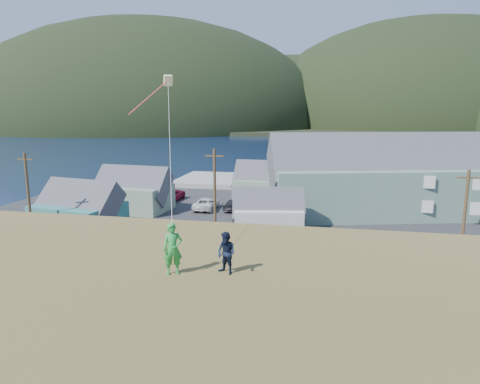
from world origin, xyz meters
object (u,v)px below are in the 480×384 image
(shed_palegreen_near, at_px, (132,191))
(kite_flyer_navy, at_px, (226,253))
(shed_white, at_px, (268,213))
(shed_palegreen_far, at_px, (272,184))
(kite_flyer_green, at_px, (173,249))
(wharf, at_px, (252,181))
(lodge, at_px, (411,177))
(shed_teal, at_px, (79,210))

(shed_palegreen_near, relative_size, kite_flyer_navy, 6.82)
(shed_white, bearing_deg, shed_palegreen_far, 84.86)
(shed_palegreen_near, height_order, shed_palegreen_far, shed_palegreen_far)
(kite_flyer_green, distance_m, kite_flyer_navy, 1.85)
(wharf, distance_m, kite_flyer_navy, 60.38)
(lodge, xyz_separation_m, kite_flyer_green, (-15.60, -41.45, 3.42))
(shed_white, xyz_separation_m, kite_flyer_navy, (2.28, -29.13, 5.68))
(shed_palegreen_far, relative_size, kite_flyer_navy, 7.22)
(wharf, bearing_deg, shed_teal, -110.74)
(wharf, height_order, shed_teal, shed_teal)
(lodge, relative_size, kite_flyer_green, 19.74)
(wharf, xyz_separation_m, shed_teal, (-12.75, -33.67, 2.11))
(shed_palegreen_near, bearing_deg, kite_flyer_navy, -54.01)
(lodge, xyz_separation_m, shed_teal, (-35.56, -15.48, -2.14))
(wharf, height_order, kite_flyer_green, kite_flyer_green)
(lodge, xyz_separation_m, shed_white, (-16.08, -11.92, -2.43))
(shed_teal, height_order, kite_flyer_green, kite_flyer_green)
(lodge, relative_size, shed_palegreen_far, 3.35)
(lodge, height_order, kite_flyer_navy, lodge)
(shed_palegreen_near, bearing_deg, wharf, 69.56)
(wharf, bearing_deg, shed_palegreen_near, -116.64)
(lodge, relative_size, shed_teal, 3.73)
(wharf, xyz_separation_m, shed_white, (6.73, -30.10, 1.82))
(lodge, bearing_deg, kite_flyer_navy, -123.19)
(shed_palegreen_far, relative_size, kite_flyer_green, 5.90)
(shed_teal, xyz_separation_m, shed_palegreen_near, (1.11, 10.48, 0.07))
(kite_flyer_navy, bearing_deg, kite_flyer_green, -139.50)
(wharf, relative_size, kite_flyer_green, 14.25)
(lodge, bearing_deg, kite_flyer_green, -125.23)
(wharf, relative_size, shed_white, 3.20)
(shed_white, xyz_separation_m, shed_palegreen_far, (-1.46, 15.41, 0.45))
(kite_flyer_navy, bearing_deg, shed_palegreen_far, 122.76)
(wharf, bearing_deg, kite_flyer_green, -83.11)
(shed_palegreen_near, xyz_separation_m, shed_white, (18.36, -6.92, -0.36))
(shed_teal, xyz_separation_m, kite_flyer_navy, (21.75, -25.57, 5.39))
(shed_teal, bearing_deg, shed_palegreen_near, 95.04)
(shed_palegreen_near, bearing_deg, lodge, 14.46)
(shed_palegreen_far, bearing_deg, kite_flyer_green, -85.38)
(shed_teal, height_order, shed_palegreen_far, shed_palegreen_far)
(kite_flyer_green, bearing_deg, shed_palegreen_near, 93.15)
(lodge, height_order, shed_teal, lodge)
(wharf, bearing_deg, kite_flyer_navy, -81.35)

